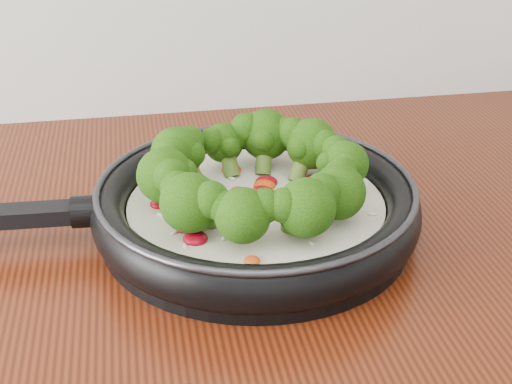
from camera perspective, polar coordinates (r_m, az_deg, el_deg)
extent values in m
cylinder|color=black|center=(0.81, 0.00, -2.71)|extent=(0.36, 0.36, 0.01)
torus|color=black|center=(0.80, 0.00, -1.04)|extent=(0.38, 0.38, 0.04)
torus|color=#2D2D33|center=(0.79, 0.00, 0.53)|extent=(0.37, 0.37, 0.01)
cylinder|color=black|center=(0.80, -13.32, -1.50)|extent=(0.04, 0.04, 0.04)
cylinder|color=beige|center=(0.80, 0.00, -1.54)|extent=(0.30, 0.30, 0.02)
ellipsoid|color=maroon|center=(0.79, 1.71, -0.84)|extent=(0.02, 0.02, 0.01)
ellipsoid|color=maroon|center=(0.84, 4.70, 0.90)|extent=(0.03, 0.03, 0.01)
ellipsoid|color=#DD460E|center=(0.69, -0.31, -5.51)|extent=(0.02, 0.02, 0.01)
ellipsoid|color=maroon|center=(0.77, -0.97, -1.61)|extent=(0.03, 0.03, 0.01)
ellipsoid|color=maroon|center=(0.80, -0.92, -0.57)|extent=(0.02, 0.02, 0.01)
ellipsoid|color=#DD460E|center=(0.87, -1.98, 1.74)|extent=(0.03, 0.03, 0.01)
ellipsoid|color=maroon|center=(0.78, -3.72, -1.39)|extent=(0.03, 0.03, 0.01)
ellipsoid|color=maroon|center=(0.81, 0.49, -0.05)|extent=(0.03, 0.03, 0.01)
ellipsoid|color=#DD460E|center=(0.81, -0.05, -0.15)|extent=(0.02, 0.02, 0.01)
ellipsoid|color=maroon|center=(0.78, -6.93, -1.35)|extent=(0.03, 0.03, 0.01)
ellipsoid|color=maroon|center=(0.84, 0.83, 0.78)|extent=(0.03, 0.03, 0.01)
ellipsoid|color=#DD460E|center=(0.83, 0.67, 0.51)|extent=(0.03, 0.03, 0.01)
ellipsoid|color=maroon|center=(0.73, -4.87, -3.75)|extent=(0.03, 0.03, 0.01)
ellipsoid|color=maroon|center=(0.74, -5.83, -2.95)|extent=(0.02, 0.02, 0.01)
ellipsoid|color=#DD460E|center=(0.80, 6.07, -0.55)|extent=(0.02, 0.02, 0.01)
ellipsoid|color=maroon|center=(0.82, 4.71, 0.08)|extent=(0.03, 0.03, 0.01)
ellipsoid|color=maroon|center=(0.81, -1.42, -0.03)|extent=(0.03, 0.03, 0.01)
ellipsoid|color=#DD460E|center=(0.77, 4.13, -1.65)|extent=(0.03, 0.03, 0.01)
ellipsoid|color=maroon|center=(0.75, -0.32, -2.49)|extent=(0.03, 0.03, 0.01)
ellipsoid|color=maroon|center=(0.80, -7.72, -0.96)|extent=(0.03, 0.03, 0.01)
ellipsoid|color=white|center=(0.72, -5.08, -3.86)|extent=(0.01, 0.01, 0.00)
ellipsoid|color=white|center=(0.79, 0.75, -0.94)|extent=(0.01, 0.01, 0.00)
ellipsoid|color=white|center=(0.80, -1.63, -0.32)|extent=(0.01, 0.01, 0.00)
ellipsoid|color=white|center=(0.84, -1.95, 1.09)|extent=(0.01, 0.01, 0.00)
ellipsoid|color=white|center=(0.72, -5.67, -4.36)|extent=(0.01, 0.01, 0.00)
ellipsoid|color=white|center=(0.74, -6.55, -3.29)|extent=(0.01, 0.01, 0.00)
ellipsoid|color=white|center=(0.79, 0.07, -0.64)|extent=(0.01, 0.01, 0.00)
ellipsoid|color=white|center=(0.80, 4.60, -0.55)|extent=(0.01, 0.01, 0.00)
ellipsoid|color=white|center=(0.78, 9.27, -1.75)|extent=(0.01, 0.01, 0.00)
ellipsoid|color=white|center=(0.79, 2.63, -0.85)|extent=(0.01, 0.01, 0.00)
ellipsoid|color=white|center=(0.74, -1.06, -3.30)|extent=(0.01, 0.01, 0.00)
ellipsoid|color=white|center=(0.76, -3.95, -2.39)|extent=(0.01, 0.01, 0.00)
ellipsoid|color=white|center=(0.73, -2.54, -3.64)|extent=(0.01, 0.01, 0.00)
ellipsoid|color=white|center=(0.73, -1.02, -3.66)|extent=(0.01, 0.01, 0.00)
ellipsoid|color=white|center=(0.80, -0.02, -0.79)|extent=(0.01, 0.01, 0.00)
ellipsoid|color=white|center=(0.80, 3.59, -0.92)|extent=(0.01, 0.01, 0.00)
ellipsoid|color=white|center=(0.79, 4.33, -0.77)|extent=(0.01, 0.01, 0.00)
ellipsoid|color=white|center=(0.72, 4.45, -4.16)|extent=(0.01, 0.01, 0.00)
ellipsoid|color=white|center=(0.88, -0.22, 1.99)|extent=(0.01, 0.01, 0.00)
ellipsoid|color=white|center=(0.77, -7.61, -1.82)|extent=(0.01, 0.01, 0.00)
cylinder|color=olive|center=(0.80, 5.71, 0.71)|extent=(0.04, 0.02, 0.05)
sphere|color=black|center=(0.79, 7.17, 2.24)|extent=(0.05, 0.05, 0.05)
sphere|color=black|center=(0.81, 6.42, 3.38)|extent=(0.03, 0.03, 0.03)
sphere|color=black|center=(0.77, 7.21, 2.06)|extent=(0.03, 0.03, 0.03)
sphere|color=black|center=(0.79, 5.76, 2.32)|extent=(0.03, 0.03, 0.03)
cylinder|color=olive|center=(0.84, 3.62, 2.16)|extent=(0.04, 0.04, 0.04)
sphere|color=black|center=(0.85, 4.47, 3.87)|extent=(0.06, 0.06, 0.06)
sphere|color=black|center=(0.85, 2.99, 4.71)|extent=(0.04, 0.04, 0.04)
sphere|color=black|center=(0.83, 5.54, 3.77)|extent=(0.04, 0.04, 0.04)
sphere|color=black|center=(0.83, 3.62, 3.60)|extent=(0.03, 0.03, 0.03)
cylinder|color=olive|center=(0.86, 0.64, 2.77)|extent=(0.03, 0.04, 0.04)
sphere|color=black|center=(0.87, 0.79, 4.62)|extent=(0.06, 0.06, 0.06)
sphere|color=black|center=(0.86, -0.80, 5.07)|extent=(0.04, 0.04, 0.04)
sphere|color=black|center=(0.86, 2.30, 4.84)|extent=(0.04, 0.04, 0.04)
sphere|color=black|center=(0.85, 0.64, 4.23)|extent=(0.03, 0.03, 0.03)
cylinder|color=olive|center=(0.85, -2.14, 2.36)|extent=(0.03, 0.04, 0.04)
sphere|color=black|center=(0.86, -2.61, 3.96)|extent=(0.05, 0.05, 0.05)
sphere|color=black|center=(0.85, -3.60, 4.15)|extent=(0.03, 0.03, 0.03)
sphere|color=black|center=(0.86, -1.38, 4.46)|extent=(0.03, 0.03, 0.03)
sphere|color=black|center=(0.84, -2.10, 3.60)|extent=(0.03, 0.03, 0.02)
cylinder|color=olive|center=(0.82, -5.08, 1.47)|extent=(0.04, 0.04, 0.05)
sphere|color=black|center=(0.82, -6.33, 3.13)|extent=(0.06, 0.06, 0.06)
sphere|color=black|center=(0.80, -6.78, 3.02)|extent=(0.04, 0.04, 0.04)
sphere|color=black|center=(0.83, -5.30, 4.09)|extent=(0.04, 0.04, 0.04)
sphere|color=black|center=(0.81, -5.12, 3.03)|extent=(0.03, 0.03, 0.03)
cylinder|color=olive|center=(0.78, -5.79, -0.03)|extent=(0.04, 0.02, 0.04)
sphere|color=black|center=(0.77, -7.30, 1.32)|extent=(0.06, 0.06, 0.06)
sphere|color=black|center=(0.75, -6.77, 1.20)|extent=(0.04, 0.04, 0.04)
sphere|color=black|center=(0.79, -7.05, 2.51)|extent=(0.04, 0.04, 0.04)
sphere|color=black|center=(0.77, -5.81, 1.57)|extent=(0.03, 0.03, 0.03)
cylinder|color=olive|center=(0.74, -4.16, -1.77)|extent=(0.04, 0.04, 0.04)
sphere|color=black|center=(0.72, -5.30, -0.85)|extent=(0.06, 0.06, 0.06)
sphere|color=black|center=(0.70, -3.65, -0.62)|extent=(0.04, 0.04, 0.04)
sphere|color=black|center=(0.73, -6.29, 0.32)|extent=(0.04, 0.04, 0.04)
sphere|color=black|center=(0.73, -4.14, -0.14)|extent=(0.03, 0.03, 0.03)
cylinder|color=olive|center=(0.72, -0.83, -2.59)|extent=(0.03, 0.04, 0.04)
sphere|color=black|center=(0.69, -1.06, -1.89)|extent=(0.06, 0.06, 0.06)
sphere|color=black|center=(0.69, 0.73, -1.09)|extent=(0.04, 0.04, 0.03)
sphere|color=black|center=(0.70, -2.72, -1.12)|extent=(0.03, 0.03, 0.03)
sphere|color=black|center=(0.71, -0.82, -0.94)|extent=(0.03, 0.03, 0.03)
cylinder|color=olive|center=(0.73, 3.12, -2.13)|extent=(0.03, 0.04, 0.04)
sphere|color=black|center=(0.70, 4.01, -1.26)|extent=(0.06, 0.06, 0.06)
sphere|color=black|center=(0.72, 5.24, 0.03)|extent=(0.04, 0.04, 0.04)
sphere|color=black|center=(0.69, 2.26, -1.06)|extent=(0.04, 0.04, 0.04)
sphere|color=black|center=(0.72, 3.13, -0.43)|extent=(0.03, 0.03, 0.03)
cylinder|color=olive|center=(0.76, 5.22, -1.07)|extent=(0.04, 0.04, 0.04)
sphere|color=black|center=(0.74, 6.57, -0.02)|extent=(0.06, 0.06, 0.06)
sphere|color=black|center=(0.76, 6.78, 1.36)|extent=(0.04, 0.04, 0.04)
sphere|color=black|center=(0.72, 5.60, -0.17)|extent=(0.04, 0.04, 0.03)
sphere|color=black|center=(0.75, 5.16, 0.47)|extent=(0.03, 0.03, 0.03)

